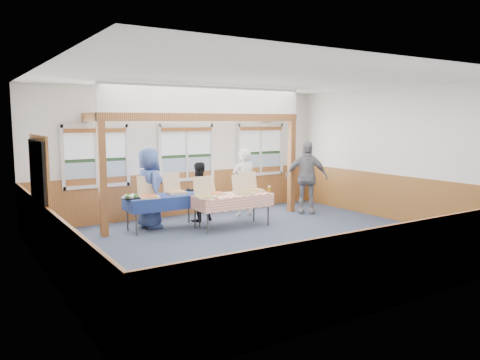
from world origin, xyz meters
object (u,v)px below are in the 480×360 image
object	(u,v)px
woman_white	(244,182)
woman_black	(198,192)
table_left	(164,198)
man_blue	(149,188)
table_right	(232,197)
person_grey	(306,177)

from	to	relation	value
woman_white	woman_black	distance (m)	1.29
table_left	man_blue	size ratio (longest dim) A/B	0.99
table_left	table_right	xyz separation A→B (m)	(1.37, -0.69, 0.00)
woman_black	person_grey	size ratio (longest dim) A/B	0.76
man_blue	person_grey	size ratio (longest dim) A/B	0.96
table_left	man_blue	distance (m)	0.42
table_right	man_blue	distance (m)	1.88
woman_black	person_grey	xyz separation A→B (m)	(2.84, -0.62, 0.23)
woman_white	man_blue	bearing A→B (deg)	5.48
table_left	woman_white	bearing A→B (deg)	18.72
table_left	woman_white	world-z (taller)	woman_white
woman_black	table_right	bearing A→B (deg)	103.05
woman_white	person_grey	distance (m)	1.67
table_right	person_grey	bearing A→B (deg)	20.80
table_right	woman_black	size ratio (longest dim) A/B	1.33
man_blue	table_left	bearing A→B (deg)	-141.08
woman_white	person_grey	world-z (taller)	person_grey
person_grey	woman_white	bearing A→B (deg)	-165.32
woman_white	table_left	bearing A→B (deg)	12.65
table_left	man_blue	world-z (taller)	man_blue
table_left	table_right	bearing A→B (deg)	-15.11
woman_white	man_blue	world-z (taller)	man_blue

